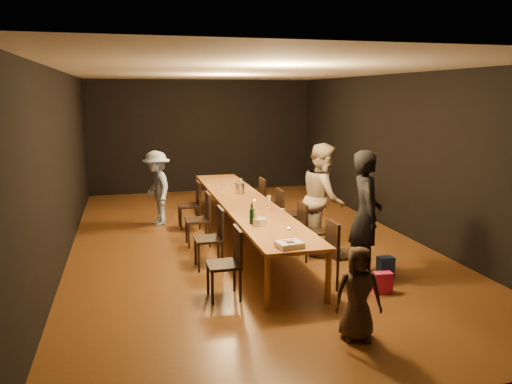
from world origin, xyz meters
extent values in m
plane|color=#3F1C0F|center=(0.00, 0.00, 0.00)|extent=(10.00, 10.00, 0.00)
cube|color=black|center=(0.00, 5.00, 1.50)|extent=(6.00, 0.04, 3.00)
cube|color=black|center=(0.00, -5.00, 1.50)|extent=(6.00, 0.04, 3.00)
cube|color=black|center=(-3.00, 0.00, 1.50)|extent=(0.04, 10.00, 3.00)
cube|color=black|center=(3.00, 0.00, 1.50)|extent=(0.04, 10.00, 3.00)
cube|color=silver|center=(0.00, 0.00, 3.00)|extent=(6.00, 10.00, 0.04)
cube|color=olive|center=(0.00, 0.00, 0.72)|extent=(0.90, 6.00, 0.05)
cylinder|color=olive|center=(-0.40, -2.90, 0.35)|extent=(0.08, 0.08, 0.70)
cylinder|color=olive|center=(0.40, -2.90, 0.35)|extent=(0.08, 0.08, 0.70)
cylinder|color=olive|center=(-0.40, 2.90, 0.35)|extent=(0.08, 0.08, 0.70)
cylinder|color=olive|center=(0.40, 2.90, 0.35)|extent=(0.08, 0.08, 0.70)
imported|color=black|center=(1.27, -2.15, 0.93)|extent=(0.62, 0.77, 1.85)
imported|color=tan|center=(1.15, -0.86, 0.92)|extent=(0.95, 1.07, 1.83)
imported|color=#7E96C3|center=(-1.44, 1.60, 0.76)|extent=(0.77, 1.08, 1.51)
imported|color=#3A2B20|center=(0.34, -3.86, 0.52)|extent=(0.57, 0.44, 1.04)
cube|color=#CA1E5A|center=(1.24, -2.78, 0.14)|extent=(0.26, 0.16, 0.29)
cube|color=#2547A4|center=(1.59, -2.21, 0.14)|extent=(0.24, 0.16, 0.29)
cube|color=white|center=(-0.09, -2.80, 0.79)|extent=(0.35, 0.30, 0.07)
cube|color=black|center=(-0.09, -2.83, 0.82)|extent=(0.12, 0.10, 0.00)
cube|color=red|center=(-0.09, -2.74, 0.82)|extent=(0.16, 0.05, 0.00)
cylinder|color=white|center=(-0.18, -1.71, 0.80)|extent=(0.25, 0.25, 0.11)
cylinder|color=silver|center=(0.08, 0.73, 0.85)|extent=(0.19, 0.19, 0.20)
cylinder|color=#B2B7B2|center=(0.15, -2.05, 0.77)|extent=(0.05, 0.05, 0.03)
cylinder|color=#B2B7B2|center=(0.15, -0.14, 0.77)|extent=(0.05, 0.05, 0.03)
cylinder|color=#B2B7B2|center=(0.15, 1.40, 0.77)|extent=(0.05, 0.05, 0.03)
camera|label=1|loc=(-1.99, -8.45, 2.62)|focal=35.00mm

